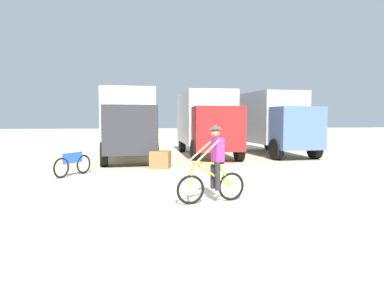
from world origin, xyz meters
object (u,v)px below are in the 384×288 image
(box_truck_white_box, at_px, (126,120))
(supply_crate, at_px, (160,160))
(box_truck_avon_van, at_px, (206,120))
(bicycle_spare, at_px, (73,164))
(box_truck_grey_hauler, at_px, (271,120))
(cyclist_orange_shirt, at_px, (214,166))

(box_truck_white_box, bearing_deg, supply_crate, -68.05)
(box_truck_avon_van, bearing_deg, bicycle_spare, -133.88)
(box_truck_avon_van, bearing_deg, box_truck_grey_hauler, 4.28)
(box_truck_white_box, relative_size, box_truck_grey_hauler, 1.00)
(bicycle_spare, bearing_deg, box_truck_avon_van, 46.12)
(cyclist_orange_shirt, bearing_deg, bicycle_spare, 131.56)
(box_truck_avon_van, bearing_deg, cyclist_orange_shirt, -99.61)
(box_truck_avon_van, xyz_separation_m, box_truck_grey_hauler, (3.63, 0.27, 0.00))
(box_truck_white_box, distance_m, bicycle_spare, 5.54)
(box_truck_white_box, bearing_deg, cyclist_orange_shirt, -76.19)
(cyclist_orange_shirt, distance_m, bicycle_spare, 6.01)
(bicycle_spare, bearing_deg, cyclist_orange_shirt, -48.44)
(supply_crate, bearing_deg, box_truck_white_box, 111.95)
(box_truck_white_box, xyz_separation_m, cyclist_orange_shirt, (2.35, -9.57, -1.03))
(box_truck_avon_van, height_order, bicycle_spare, box_truck_avon_van)
(cyclist_orange_shirt, relative_size, supply_crate, 2.42)
(box_truck_grey_hauler, height_order, supply_crate, box_truck_grey_hauler)
(box_truck_grey_hauler, distance_m, cyclist_orange_shirt, 12.06)
(box_truck_white_box, height_order, box_truck_avon_van, same)
(bicycle_spare, bearing_deg, box_truck_grey_hauler, 33.67)
(supply_crate, bearing_deg, cyclist_orange_shirt, -81.39)
(cyclist_orange_shirt, bearing_deg, supply_crate, 98.61)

